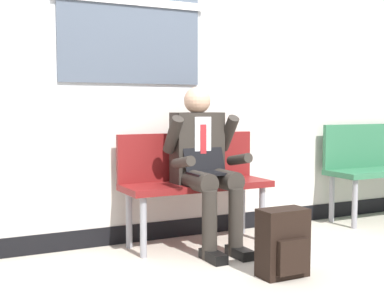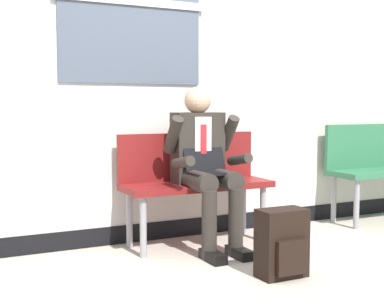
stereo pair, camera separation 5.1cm
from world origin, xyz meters
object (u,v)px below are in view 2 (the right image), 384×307
at_px(bench_empty, 379,163).
at_px(person_seated, 205,162).
at_px(backpack, 282,244).
at_px(bench_with_person, 194,177).

bearing_deg(bench_empty, person_seated, -174.30).
relative_size(bench_empty, backpack, 2.53).
relative_size(bench_with_person, person_seated, 0.96).
xyz_separation_m(bench_with_person, bench_empty, (2.00, 0.00, 0.01)).
xyz_separation_m(bench_with_person, backpack, (0.13, -1.03, -0.32)).
height_order(bench_with_person, bench_empty, bench_empty).
xyz_separation_m(bench_with_person, person_seated, (-0.00, -0.20, 0.14)).
distance_m(bench_with_person, backpack, 1.08).
bearing_deg(bench_with_person, bench_empty, 0.11).
relative_size(bench_empty, person_seated, 0.90).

